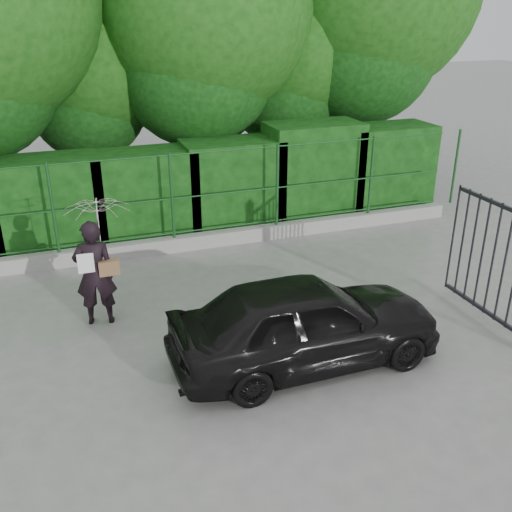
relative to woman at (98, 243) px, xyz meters
name	(u,v)px	position (x,y,z in m)	size (l,w,h in m)	color
ground	(215,372)	(1.28, -2.03, -1.36)	(80.00, 80.00, 0.00)	gray
kerb	(156,247)	(1.28, 2.47, -1.21)	(14.00, 0.25, 0.30)	#9E9E99
fence	(163,197)	(1.50, 2.47, -0.16)	(14.13, 0.06, 1.80)	#16451B
hedge	(149,192)	(1.37, 3.47, -0.32)	(14.20, 1.20, 2.28)	black
trees	(166,12)	(2.42, 5.71, 3.26)	(17.10, 6.15, 8.08)	black
woman	(98,243)	(0.00, 0.00, 0.00)	(0.99, 1.01, 2.07)	black
car	(306,321)	(2.58, -2.19, -0.70)	(1.56, 3.88, 1.32)	black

